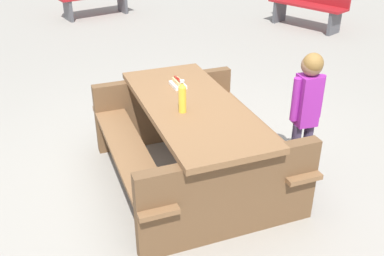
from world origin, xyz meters
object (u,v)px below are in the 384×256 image
Objects in this scene: picnic_table at (192,136)px; child_in_coat at (307,101)px; park_bench_mid at (309,3)px; soda_bottle at (182,97)px; hotdog_tray at (178,83)px.

picnic_table is 1.02m from child_in_coat.
child_in_coat is at bearing -94.20° from picnic_table.
park_bench_mid is (4.76, -1.93, -0.30)m from child_in_coat.
child_in_coat is (0.06, -1.06, -0.13)m from soda_bottle.
hotdog_tray is at bearing -2.62° from soda_bottle.
picnic_table is 10.20× the size of hotdog_tray.
soda_bottle reaches higher than hotdog_tray.
park_bench_mid is at bearing -34.60° from hotdog_tray.
soda_bottle is 0.23× the size of child_in_coat.
picnic_table is 5.51m from park_bench_mid.
picnic_table is 1.76× the size of child_in_coat.
hotdog_tray is at bearing 145.40° from park_bench_mid.
child_in_coat is at bearing -86.61° from soda_bottle.
hotdog_tray is 0.17× the size of child_in_coat.
soda_bottle is 5.69m from park_bench_mid.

